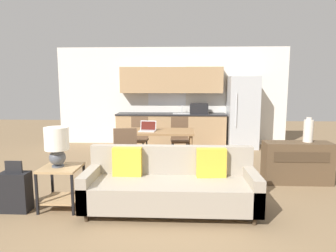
{
  "coord_description": "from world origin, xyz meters",
  "views": [
    {
      "loc": [
        0.28,
        -3.81,
        1.71
      ],
      "look_at": [
        0.04,
        1.5,
        0.95
      ],
      "focal_mm": 32.0,
      "sensor_mm": 36.0,
      "label": 1
    }
  ],
  "objects_px": {
    "vase": "(308,131)",
    "couch": "(170,186)",
    "dining_table": "(156,134)",
    "side_table": "(61,180)",
    "dining_chair_near_left": "(126,152)",
    "refrigerator": "(242,112)",
    "dining_chair_far_right": "(180,136)",
    "laptop": "(148,129)",
    "suitcase": "(15,191)",
    "table_lamp": "(57,143)",
    "dining_chair_far_left": "(139,136)",
    "credenza": "(297,163)"
  },
  "relations": [
    {
      "from": "dining_chair_far_right",
      "to": "side_table",
      "type": "bearing_deg",
      "value": -125.06
    },
    {
      "from": "credenza",
      "to": "dining_chair_far_right",
      "type": "distance_m",
      "value": 2.59
    },
    {
      "from": "side_table",
      "to": "credenza",
      "type": "distance_m",
      "value": 3.83
    },
    {
      "from": "laptop",
      "to": "dining_chair_far_right",
      "type": "bearing_deg",
      "value": 58.84
    },
    {
      "from": "credenza",
      "to": "vase",
      "type": "height_order",
      "value": "vase"
    },
    {
      "from": "refrigerator",
      "to": "dining_chair_far_right",
      "type": "relative_size",
      "value": 2.0
    },
    {
      "from": "laptop",
      "to": "suitcase",
      "type": "bearing_deg",
      "value": -120.53
    },
    {
      "from": "refrigerator",
      "to": "dining_table",
      "type": "distance_m",
      "value": 3.0
    },
    {
      "from": "table_lamp",
      "to": "dining_chair_near_left",
      "type": "height_order",
      "value": "table_lamp"
    },
    {
      "from": "suitcase",
      "to": "side_table",
      "type": "bearing_deg",
      "value": 14.23
    },
    {
      "from": "dining_chair_far_left",
      "to": "side_table",
      "type": "bearing_deg",
      "value": -95.64
    },
    {
      "from": "refrigerator",
      "to": "couch",
      "type": "xyz_separation_m",
      "value": [
        -1.77,
        -4.12,
        -0.61
      ]
    },
    {
      "from": "dining_chair_far_left",
      "to": "suitcase",
      "type": "xyz_separation_m",
      "value": [
        -1.23,
        -2.99,
        -0.24
      ]
    },
    {
      "from": "refrigerator",
      "to": "side_table",
      "type": "relative_size",
      "value": 3.25
    },
    {
      "from": "side_table",
      "to": "dining_chair_near_left",
      "type": "xyz_separation_m",
      "value": [
        0.66,
        1.25,
        0.12
      ]
    },
    {
      "from": "couch",
      "to": "dining_chair_far_right",
      "type": "distance_m",
      "value": 2.83
    },
    {
      "from": "side_table",
      "to": "suitcase",
      "type": "relative_size",
      "value": 0.84
    },
    {
      "from": "credenza",
      "to": "suitcase",
      "type": "relative_size",
      "value": 1.63
    },
    {
      "from": "couch",
      "to": "dining_chair_near_left",
      "type": "distance_m",
      "value": 1.51
    },
    {
      "from": "dining_chair_far_left",
      "to": "table_lamp",
      "type": "bearing_deg",
      "value": -96.37
    },
    {
      "from": "dining_table",
      "to": "suitcase",
      "type": "xyz_separation_m",
      "value": [
        -1.71,
        -2.18,
        -0.43
      ]
    },
    {
      "from": "couch",
      "to": "laptop",
      "type": "xyz_separation_m",
      "value": [
        -0.53,
        1.97,
        0.48
      ]
    },
    {
      "from": "dining_chair_far_right",
      "to": "laptop",
      "type": "xyz_separation_m",
      "value": [
        -0.64,
        -0.86,
        0.31
      ]
    },
    {
      "from": "credenza",
      "to": "suitcase",
      "type": "height_order",
      "value": "credenza"
    },
    {
      "from": "side_table",
      "to": "dining_chair_near_left",
      "type": "height_order",
      "value": "dining_chair_near_left"
    },
    {
      "from": "dining_chair_far_left",
      "to": "laptop",
      "type": "height_order",
      "value": "laptop"
    },
    {
      "from": "table_lamp",
      "to": "couch",
      "type": "bearing_deg",
      "value": 0.16
    },
    {
      "from": "dining_chair_far_left",
      "to": "dining_table",
      "type": "bearing_deg",
      "value": -52.27
    },
    {
      "from": "table_lamp",
      "to": "refrigerator",
      "type": "bearing_deg",
      "value": 51.35
    },
    {
      "from": "table_lamp",
      "to": "dining_chair_far_right",
      "type": "bearing_deg",
      "value": 59.78
    },
    {
      "from": "vase",
      "to": "refrigerator",
      "type": "bearing_deg",
      "value": 100.79
    },
    {
      "from": "dining_table",
      "to": "laptop",
      "type": "xyz_separation_m",
      "value": [
        -0.16,
        -0.06,
        0.12
      ]
    },
    {
      "from": "table_lamp",
      "to": "suitcase",
      "type": "bearing_deg",
      "value": -164.67
    },
    {
      "from": "credenza",
      "to": "table_lamp",
      "type": "bearing_deg",
      "value": -161.64
    },
    {
      "from": "credenza",
      "to": "dining_chair_far_left",
      "type": "bearing_deg",
      "value": 151.4
    },
    {
      "from": "couch",
      "to": "dining_table",
      "type": "bearing_deg",
      "value": 100.24
    },
    {
      "from": "refrigerator",
      "to": "table_lamp",
      "type": "height_order",
      "value": "refrigerator"
    },
    {
      "from": "dining_chair_far_left",
      "to": "vase",
      "type": "bearing_deg",
      "value": -19.21
    },
    {
      "from": "couch",
      "to": "credenza",
      "type": "xyz_separation_m",
      "value": [
        2.14,
        1.21,
        0.02
      ]
    },
    {
      "from": "dining_chair_near_left",
      "to": "couch",
      "type": "bearing_deg",
      "value": 115.5
    },
    {
      "from": "dining_table",
      "to": "suitcase",
      "type": "relative_size",
      "value": 2.18
    },
    {
      "from": "side_table",
      "to": "suitcase",
      "type": "height_order",
      "value": "suitcase"
    },
    {
      "from": "vase",
      "to": "couch",
      "type": "bearing_deg",
      "value": -151.44
    },
    {
      "from": "side_table",
      "to": "dining_chair_far_right",
      "type": "height_order",
      "value": "dining_chair_far_right"
    },
    {
      "from": "dining_table",
      "to": "credenza",
      "type": "height_order",
      "value": "dining_table"
    },
    {
      "from": "dining_table",
      "to": "credenza",
      "type": "relative_size",
      "value": 1.34
    },
    {
      "from": "dining_chair_near_left",
      "to": "dining_chair_far_left",
      "type": "xyz_separation_m",
      "value": [
        -0.0,
        1.6,
        0.0
      ]
    },
    {
      "from": "credenza",
      "to": "laptop",
      "type": "bearing_deg",
      "value": 164.22
    },
    {
      "from": "side_table",
      "to": "table_lamp",
      "type": "height_order",
      "value": "table_lamp"
    },
    {
      "from": "table_lamp",
      "to": "laptop",
      "type": "bearing_deg",
      "value": 62.91
    }
  ]
}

